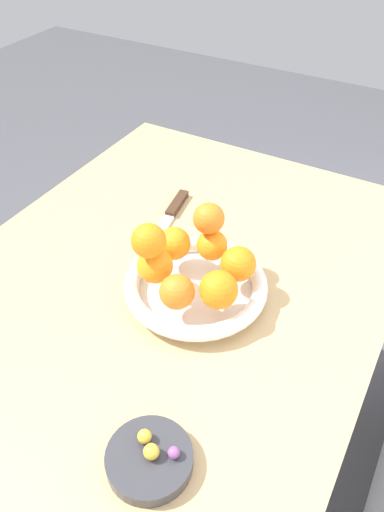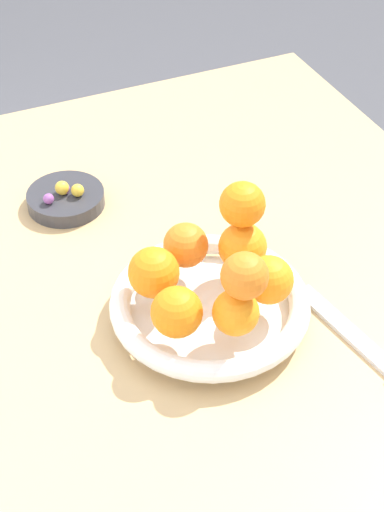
% 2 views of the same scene
% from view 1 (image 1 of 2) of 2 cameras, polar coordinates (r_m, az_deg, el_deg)
% --- Properties ---
extents(ground_plane, '(6.00, 6.00, 0.00)m').
position_cam_1_polar(ground_plane, '(1.50, -2.87, -24.60)').
color(ground_plane, '#4C4C51').
extents(dining_table, '(1.10, 0.76, 0.74)m').
position_cam_1_polar(dining_table, '(0.95, -4.18, -8.06)').
color(dining_table, tan).
rests_on(dining_table, ground_plane).
extents(fruit_bowl, '(0.25, 0.25, 0.04)m').
position_cam_1_polar(fruit_bowl, '(0.86, 0.43, -3.49)').
color(fruit_bowl, white).
rests_on(fruit_bowl, dining_table).
extents(candy_dish, '(0.11, 0.11, 0.02)m').
position_cam_1_polar(candy_dish, '(0.69, -4.88, -22.13)').
color(candy_dish, '#333338').
rests_on(candy_dish, dining_table).
extents(orange_0, '(0.06, 0.06, 0.06)m').
position_cam_1_polar(orange_0, '(0.84, 5.29, -0.91)').
color(orange_0, orange).
rests_on(orange_0, fruit_bowl).
extents(orange_1, '(0.06, 0.06, 0.06)m').
position_cam_1_polar(orange_1, '(0.87, 2.29, 1.25)').
color(orange_1, orange).
rests_on(orange_1, fruit_bowl).
extents(orange_2, '(0.06, 0.06, 0.06)m').
position_cam_1_polar(orange_2, '(0.87, -2.09, 1.45)').
color(orange_2, orange).
rests_on(orange_2, fruit_bowl).
extents(orange_3, '(0.06, 0.06, 0.06)m').
position_cam_1_polar(orange_3, '(0.83, -4.43, -1.26)').
color(orange_3, orange).
rests_on(orange_3, fruit_bowl).
extents(orange_4, '(0.06, 0.06, 0.06)m').
position_cam_1_polar(orange_4, '(0.79, -1.73, -4.11)').
color(orange_4, orange).
rests_on(orange_4, fruit_bowl).
extents(orange_5, '(0.06, 0.06, 0.06)m').
position_cam_1_polar(orange_5, '(0.79, 3.15, -3.76)').
color(orange_5, orange).
rests_on(orange_5, fruit_bowl).
extents(orange_6, '(0.06, 0.06, 0.06)m').
position_cam_1_polar(orange_6, '(0.79, -4.97, 1.75)').
color(orange_6, orange).
rests_on(orange_6, orange_3).
extents(orange_7, '(0.05, 0.05, 0.05)m').
position_cam_1_polar(orange_7, '(0.84, 1.93, 4.32)').
color(orange_7, orange).
rests_on(orange_7, orange_1).
extents(candy_ball_0, '(0.02, 0.02, 0.02)m').
position_cam_1_polar(candy_ball_0, '(0.68, -5.45, -19.84)').
color(candy_ball_0, gold).
rests_on(candy_ball_0, candy_dish).
extents(candy_ball_1, '(0.02, 0.02, 0.02)m').
position_cam_1_polar(candy_ball_1, '(0.67, -2.10, -21.53)').
color(candy_ball_1, '#8C4C99').
rests_on(candy_ball_1, candy_dish).
extents(candy_ball_2, '(0.02, 0.02, 0.02)m').
position_cam_1_polar(candy_ball_2, '(0.67, -4.91, -21.33)').
color(candy_ball_2, '#8C4C99').
rests_on(candy_ball_2, candy_dish).
extents(candy_ball_3, '(0.02, 0.02, 0.02)m').
position_cam_1_polar(candy_ball_3, '(0.67, -4.68, -21.39)').
color(candy_ball_3, gold).
rests_on(candy_ball_3, candy_dish).
extents(knife, '(0.26, 0.06, 0.01)m').
position_cam_1_polar(knife, '(1.04, -2.93, 4.09)').
color(knife, '#3F2819').
rests_on(knife, dining_table).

